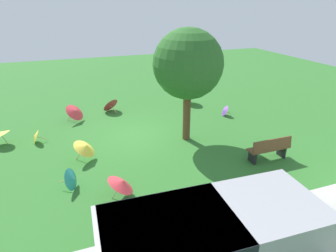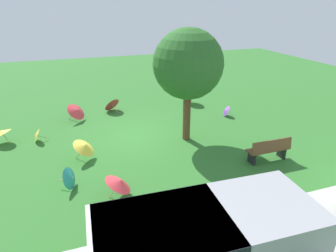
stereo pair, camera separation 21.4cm
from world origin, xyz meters
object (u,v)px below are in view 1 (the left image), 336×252
at_px(van_dark, 205,239).
at_px(parasol_purple_1, 224,110).
at_px(park_bench, 269,149).
at_px(parasol_yellow_2, 85,147).
at_px(parasol_red_1, 75,111).
at_px(parasol_yellow_1, 0,134).
at_px(parasol_red_0, 110,104).
at_px(parasol_teal_0, 72,179).
at_px(parasol_red_2, 122,183).
at_px(shade_tree, 188,65).
at_px(parasol_yellow_0, 35,136).
at_px(parasol_yellow_3, 190,94).

bearing_deg(van_dark, parasol_purple_1, -122.51).
height_order(park_bench, parasol_yellow_2, park_bench).
bearing_deg(parasol_red_1, parasol_yellow_1, 27.38).
height_order(parasol_red_0, parasol_yellow_1, parasol_red_0).
xyz_separation_m(parasol_teal_0, parasol_red_2, (-1.35, 0.93, 0.15)).
bearing_deg(parasol_red_0, shade_tree, 119.64).
height_order(park_bench, parasol_red_1, parasol_red_1).
bearing_deg(shade_tree, van_dark, 70.21).
xyz_separation_m(shade_tree, parasol_yellow_1, (7.21, -1.99, -2.63)).
xyz_separation_m(van_dark, parasol_red_1, (2.03, -9.66, -0.40)).
distance_m(parasol_yellow_0, parasol_red_0, 4.36).
height_order(parasol_red_0, parasol_yellow_2, parasol_yellow_2).
distance_m(shade_tree, parasol_yellow_2, 4.88).
bearing_deg(shade_tree, parasol_yellow_2, 6.13).
bearing_deg(van_dark, parasol_red_0, -88.48).
relative_size(parasol_red_0, parasol_red_1, 0.89).
relative_size(shade_tree, parasol_yellow_0, 7.50).
relative_size(parasol_yellow_0, parasol_red_1, 0.50).
distance_m(shade_tree, parasol_purple_1, 4.43).
bearing_deg(parasol_yellow_0, shade_tree, 164.00).
distance_m(parasol_yellow_0, parasol_purple_1, 8.80).
xyz_separation_m(van_dark, parasol_yellow_3, (-4.22, -10.27, -0.37)).
relative_size(van_dark, parasol_yellow_3, 3.87).
bearing_deg(parasol_red_0, parasol_yellow_2, 71.28).
bearing_deg(van_dark, parasol_yellow_3, -112.32).
distance_m(parasol_red_1, parasol_yellow_3, 6.27).
bearing_deg(parasol_yellow_0, park_bench, 151.49).
bearing_deg(parasol_red_1, parasol_yellow_0, 46.92).
bearing_deg(parasol_teal_0, parasol_yellow_1, -58.03).
xyz_separation_m(van_dark, parasol_red_2, (1.11, -3.11, -0.41)).
xyz_separation_m(van_dark, parasol_yellow_0, (3.73, -7.84, -0.62)).
distance_m(parasol_yellow_0, parasol_teal_0, 4.01).
bearing_deg(parasol_red_2, parasol_purple_1, -141.89).
height_order(parasol_yellow_1, parasol_red_2, parasol_red_2).
xyz_separation_m(van_dark, parasol_red_0, (0.28, -10.50, -0.51)).
bearing_deg(parasol_red_1, parasol_yellow_2, 91.72).
relative_size(parasol_yellow_1, parasol_teal_0, 1.26).
xyz_separation_m(parasol_yellow_0, parasol_red_2, (-2.63, 4.73, 0.21)).
distance_m(van_dark, parasol_purple_1, 9.46).
bearing_deg(parasol_yellow_1, parasol_yellow_0, 167.45).
xyz_separation_m(parasol_red_0, parasol_teal_0, (2.18, 6.47, -0.05)).
xyz_separation_m(van_dark, shade_tree, (-2.21, -6.13, 2.21)).
bearing_deg(shade_tree, parasol_red_0, -60.36).
distance_m(parasol_yellow_0, parasol_yellow_1, 1.32).
relative_size(parasol_yellow_0, parasol_red_2, 0.64).
height_order(parasol_yellow_0, parasol_purple_1, parasol_yellow_0).
bearing_deg(parasol_purple_1, van_dark, 57.49).
distance_m(van_dark, park_bench, 5.55).
bearing_deg(parasol_yellow_0, parasol_yellow_3, -162.99).
xyz_separation_m(van_dark, parasol_purple_1, (-5.07, -7.96, -0.64)).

